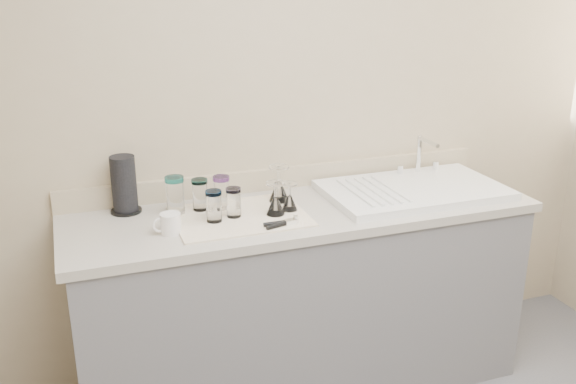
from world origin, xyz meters
name	(u,v)px	position (x,y,z in m)	size (l,w,h in m)	color
room_envelope	(486,118)	(0.00, 0.00, 1.56)	(3.54, 3.50, 2.52)	#535358
counter_unit	(302,299)	(0.00, 1.20, 0.45)	(2.06, 0.62, 0.90)	slate
sink_unit	(413,189)	(0.55, 1.20, 0.92)	(0.82, 0.50, 0.22)	white
dish_towel	(240,216)	(-0.29, 1.19, 0.90)	(0.55, 0.42, 0.01)	white
tumbler_teal	(175,195)	(-0.53, 1.31, 0.99)	(0.08, 0.08, 0.16)	white
tumbler_cyan	(200,194)	(-0.43, 1.31, 0.98)	(0.07, 0.07, 0.14)	white
tumbler_purple	(222,192)	(-0.34, 1.30, 0.98)	(0.07, 0.07, 0.14)	white
tumbler_blue	(214,206)	(-0.40, 1.16, 0.98)	(0.07, 0.07, 0.13)	white
tumbler_lavender	(234,202)	(-0.31, 1.18, 0.97)	(0.06, 0.06, 0.13)	white
goblet_back_right	(279,189)	(-0.08, 1.30, 0.96)	(0.09, 0.09, 0.16)	white
goblet_front_left	(276,204)	(-0.14, 1.15, 0.96)	(0.08, 0.08, 0.14)	white
goblet_front_right	(290,201)	(-0.07, 1.18, 0.95)	(0.07, 0.07, 0.12)	white
can_opener	(282,223)	(-0.16, 1.02, 0.92)	(0.15, 0.06, 0.02)	silver
white_mug	(170,224)	(-0.59, 1.11, 0.94)	(0.12, 0.09, 0.08)	white
paper_towel_roll	(124,185)	(-0.73, 1.41, 1.02)	(0.13, 0.13, 0.25)	black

